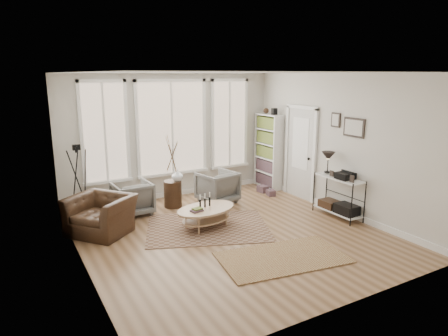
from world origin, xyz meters
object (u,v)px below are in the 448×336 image
coffee_table (206,212)px  side_table (172,172)px  low_shelf (338,193)px  armchair_left (132,198)px  accent_chair (101,215)px  bookcase (269,151)px  armchair_right (217,187)px

coffee_table → side_table: (-0.08, 1.46, 0.49)m
low_shelf → armchair_left: bearing=148.6°
accent_chair → side_table: bearing=74.1°
coffee_table → armchair_left: bearing=125.1°
accent_chair → bookcase: bearing=63.5°
bookcase → coffee_table: 3.26m
low_shelf → side_table: size_ratio=0.79×
coffee_table → side_table: bearing=93.1°
armchair_left → accent_chair: accent_chair is taller
low_shelf → armchair_right: bearing=129.6°
coffee_table → armchair_left: (-1.00, 1.42, 0.04)m
coffee_table → armchair_right: armchair_right is taller
armchair_left → side_table: bearing=-179.9°
armchair_left → side_table: side_table is taller
low_shelf → coffee_table: bearing=163.2°
coffee_table → low_shelf: bearing=-16.8°
bookcase → side_table: (-2.77, -0.26, -0.16)m
coffee_table → armchair_right: size_ratio=1.73×
side_table → accent_chair: 1.94m
low_shelf → accent_chair: 4.70m
armchair_right → side_table: size_ratio=0.48×
low_shelf → accent_chair: size_ratio=1.21×
low_shelf → coffee_table: size_ratio=0.95×
accent_chair → coffee_table: bearing=29.3°
armchair_left → armchair_right: armchair_right is taller
armchair_left → side_table: size_ratio=0.47×
bookcase → armchair_right: 1.91m
accent_chair → low_shelf: bearing=32.1°
side_table → low_shelf: bearing=-39.8°
armchair_right → low_shelf: bearing=119.0°
armchair_left → armchair_right: size_ratio=0.96×
side_table → accent_chair: (-1.73, -0.75, -0.44)m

